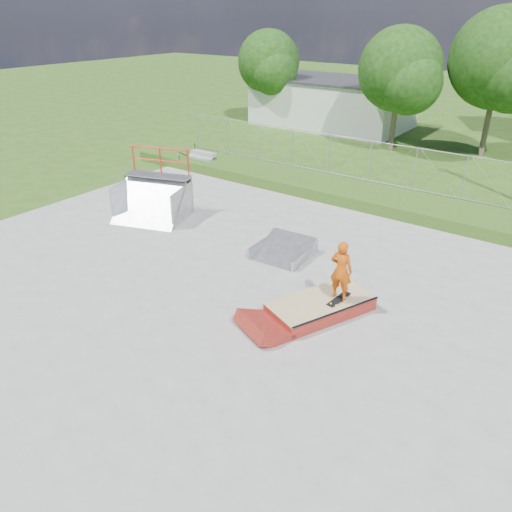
# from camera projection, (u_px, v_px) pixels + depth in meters

# --- Properties ---
(ground) EXTENTS (120.00, 120.00, 0.00)m
(ground) POSITION_uv_depth(u_px,v_px,m) (215.00, 287.00, 14.74)
(ground) COLOR #295418
(ground) RESTS_ON ground
(concrete_pad) EXTENTS (20.00, 16.00, 0.04)m
(concrete_pad) POSITION_uv_depth(u_px,v_px,m) (215.00, 287.00, 14.73)
(concrete_pad) COLOR gray
(concrete_pad) RESTS_ON ground
(grass_berm) EXTENTS (24.00, 3.00, 0.50)m
(grass_berm) POSITION_uv_depth(u_px,v_px,m) (357.00, 193.00, 21.50)
(grass_berm) COLOR #295418
(grass_berm) RESTS_ON ground
(grind_box) EXTENTS (2.36, 3.12, 0.42)m
(grind_box) POSITION_uv_depth(u_px,v_px,m) (320.00, 307.00, 13.40)
(grind_box) COLOR maroon
(grind_box) RESTS_ON concrete_pad
(quarter_pipe) EXTENTS (3.12, 2.88, 2.56)m
(quarter_pipe) POSITION_uv_depth(u_px,v_px,m) (150.00, 188.00, 18.91)
(quarter_pipe) COLOR gray
(quarter_pipe) RESTS_ON concrete_pad
(flat_bank_ramp) EXTENTS (1.79, 1.89, 0.52)m
(flat_bank_ramp) POSITION_uv_depth(u_px,v_px,m) (283.00, 250.00, 16.43)
(flat_bank_ramp) COLOR gray
(flat_bank_ramp) RESTS_ON concrete_pad
(skateboard) EXTENTS (0.37, 0.82, 0.13)m
(skateboard) POSITION_uv_depth(u_px,v_px,m) (339.00, 299.00, 13.26)
(skateboard) COLOR black
(skateboard) RESTS_ON grind_box
(skater) EXTENTS (0.63, 0.44, 1.62)m
(skater) POSITION_uv_depth(u_px,v_px,m) (341.00, 273.00, 12.89)
(skater) COLOR #D5510B
(skater) RESTS_ON grind_box
(concrete_stairs) EXTENTS (1.50, 1.60, 0.80)m
(concrete_stairs) POSITION_uv_depth(u_px,v_px,m) (198.00, 161.00, 25.32)
(concrete_stairs) COLOR gray
(concrete_stairs) RESTS_ON ground
(chain_link_fence) EXTENTS (20.00, 0.06, 1.80)m
(chain_link_fence) POSITION_uv_depth(u_px,v_px,m) (370.00, 161.00, 21.70)
(chain_link_fence) COLOR #96989E
(chain_link_fence) RESTS_ON grass_berm
(utility_building_flat) EXTENTS (10.00, 6.00, 3.00)m
(utility_building_flat) POSITION_uv_depth(u_px,v_px,m) (333.00, 103.00, 34.18)
(utility_building_flat) COLOR white
(utility_building_flat) RESTS_ON ground
(tree_left_near) EXTENTS (4.76, 4.48, 6.65)m
(tree_left_near) POSITION_uv_depth(u_px,v_px,m) (403.00, 73.00, 26.66)
(tree_left_near) COLOR brown
(tree_left_near) RESTS_ON ground
(tree_center) EXTENTS (5.44, 5.12, 7.60)m
(tree_center) POSITION_uv_depth(u_px,v_px,m) (505.00, 63.00, 25.43)
(tree_center) COLOR brown
(tree_center) RESTS_ON ground
(tree_left_far) EXTENTS (4.42, 4.16, 6.18)m
(tree_left_far) POSITION_uv_depth(u_px,v_px,m) (270.00, 65.00, 33.51)
(tree_left_far) COLOR brown
(tree_left_far) RESTS_ON ground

